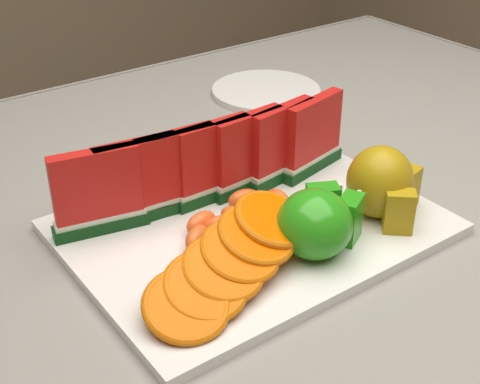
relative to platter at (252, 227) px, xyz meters
The scene contains 10 objects.
table 0.12m from the platter, 125.38° to the left, with size 1.40×0.90×0.75m.
tablecloth 0.06m from the platter, 125.38° to the left, with size 1.53×1.03×0.20m.
platter is the anchor object (origin of this frame).
apple_cluster 0.09m from the platter, 71.94° to the right, with size 0.11×0.09×0.07m.
pear_cluster 0.15m from the platter, 28.04° to the right, with size 0.10×0.11×0.08m.
side_plate 0.41m from the platter, 49.84° to the left, with size 0.24×0.24×0.01m.
watermelon_row 0.09m from the platter, 93.04° to the left, with size 0.39×0.07×0.10m.
orange_fan_front 0.11m from the platter, 137.13° to the right, with size 0.23×0.14×0.06m.
orange_fan_back 0.14m from the platter, 104.84° to the left, with size 0.24×0.11×0.04m.
tangerine_segments 0.03m from the platter, 151.38° to the left, with size 0.15×0.07×0.02m.
Camera 1 is at (-0.36, -0.54, 1.18)m, focal length 50.00 mm.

